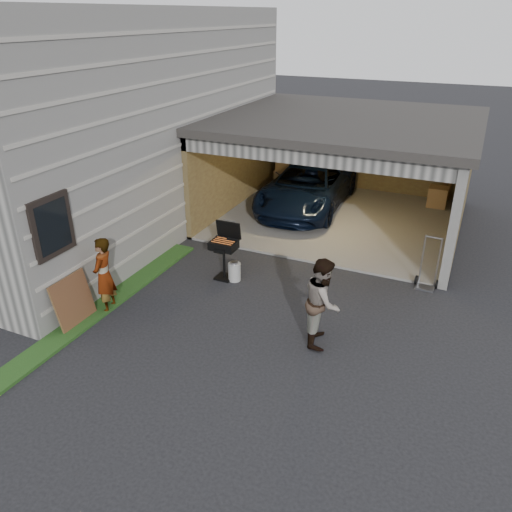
% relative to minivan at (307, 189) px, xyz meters
% --- Properties ---
extents(ground, '(80.00, 80.00, 0.00)m').
position_rel_minivan_xyz_m(ground, '(0.38, -6.90, -0.65)').
color(ground, black).
rests_on(ground, ground).
extents(house, '(7.00, 11.00, 5.50)m').
position_rel_minivan_xyz_m(house, '(-5.62, -2.90, 2.10)').
color(house, '#474744').
rests_on(house, ground).
extents(groundcover_strip, '(0.50, 8.00, 0.06)m').
position_rel_minivan_xyz_m(groundcover_strip, '(-1.87, -7.90, -0.62)').
color(groundcover_strip, '#193814').
rests_on(groundcover_strip, ground).
extents(garage, '(6.80, 6.30, 2.90)m').
position_rel_minivan_xyz_m(garage, '(1.14, -0.11, 1.22)').
color(garage, '#605E59').
rests_on(garage, ground).
extents(minivan, '(2.34, 4.74, 1.29)m').
position_rel_minivan_xyz_m(minivan, '(0.00, 0.00, 0.00)').
color(minivan, black).
rests_on(minivan, ground).
extents(woman, '(0.50, 0.64, 1.56)m').
position_rel_minivan_xyz_m(woman, '(-1.72, -7.03, 0.13)').
color(woman, silver).
rests_on(woman, ground).
extents(man, '(0.79, 0.92, 1.64)m').
position_rel_minivan_xyz_m(man, '(2.46, -6.28, 0.18)').
color(man, '#512720').
rests_on(man, ground).
extents(bbq_grill, '(0.58, 0.51, 1.28)m').
position_rel_minivan_xyz_m(bbq_grill, '(-0.22, -4.87, 0.12)').
color(bbq_grill, black).
rests_on(bbq_grill, ground).
extents(propane_tank, '(0.36, 0.36, 0.41)m').
position_rel_minivan_xyz_m(propane_tank, '(0.02, -4.89, -0.44)').
color(propane_tank, '#B1B1AD').
rests_on(propane_tank, ground).
extents(plywood_panel, '(0.24, 0.88, 0.97)m').
position_rel_minivan_xyz_m(plywood_panel, '(-1.96, -7.67, -0.16)').
color(plywood_panel, '#522F1C').
rests_on(plywood_panel, ground).
extents(hand_truck, '(0.49, 0.38, 1.18)m').
position_rel_minivan_xyz_m(hand_truck, '(3.94, -3.46, -0.42)').
color(hand_truck, slate).
rests_on(hand_truck, ground).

